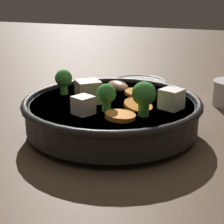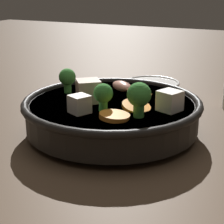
% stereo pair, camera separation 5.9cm
% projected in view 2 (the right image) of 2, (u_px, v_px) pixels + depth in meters
% --- Properties ---
extents(ground_plane, '(3.00, 3.00, 0.00)m').
position_uv_depth(ground_plane, '(112.00, 133.00, 0.60)').
color(ground_plane, '#4C3826').
extents(stirfry_bowl, '(0.28, 0.28, 0.10)m').
position_uv_depth(stirfry_bowl, '(112.00, 111.00, 0.59)').
color(stirfry_bowl, black).
rests_on(stirfry_bowl, ground_plane).
extents(side_saucer, '(0.13, 0.13, 0.01)m').
position_uv_depth(side_saucer, '(152.00, 84.00, 0.87)').
color(side_saucer, white).
rests_on(side_saucer, ground_plane).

